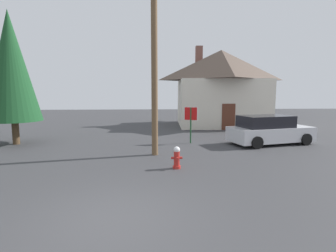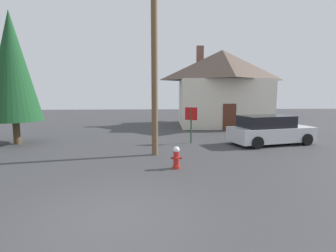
{
  "view_description": "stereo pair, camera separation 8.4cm",
  "coord_description": "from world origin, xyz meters",
  "px_view_note": "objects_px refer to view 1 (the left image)",
  "views": [
    {
      "loc": [
        0.88,
        -5.66,
        2.79
      ],
      "look_at": [
        1.63,
        5.87,
        1.35
      ],
      "focal_mm": 28.09,
      "sensor_mm": 36.0,
      "label": 1
    },
    {
      "loc": [
        0.97,
        -5.66,
        2.79
      ],
      "look_at": [
        1.63,
        5.87,
        1.35
      ],
      "focal_mm": 28.09,
      "sensor_mm": 36.0,
      "label": 2
    }
  ],
  "objects_px": {
    "house": "(220,87)",
    "parked_car": "(269,130)",
    "pine_tree_mid_left": "(11,66)",
    "utility_pole": "(154,63)",
    "fire_hydrant": "(177,158)",
    "stop_sign_far": "(191,118)"
  },
  "relations": [
    {
      "from": "house",
      "to": "pine_tree_mid_left",
      "type": "height_order",
      "value": "pine_tree_mid_left"
    },
    {
      "from": "fire_hydrant",
      "to": "utility_pole",
      "type": "relative_size",
      "value": 0.11
    },
    {
      "from": "fire_hydrant",
      "to": "parked_car",
      "type": "xyz_separation_m",
      "value": [
        5.55,
        4.44,
        0.35
      ]
    },
    {
      "from": "fire_hydrant",
      "to": "house",
      "type": "height_order",
      "value": "house"
    },
    {
      "from": "fire_hydrant",
      "to": "stop_sign_far",
      "type": "height_order",
      "value": "stop_sign_far"
    },
    {
      "from": "utility_pole",
      "to": "stop_sign_far",
      "type": "xyz_separation_m",
      "value": [
        2.05,
        2.71,
        -2.67
      ]
    },
    {
      "from": "house",
      "to": "parked_car",
      "type": "relative_size",
      "value": 1.64
    },
    {
      "from": "parked_car",
      "to": "stop_sign_far",
      "type": "bearing_deg",
      "value": 173.26
    },
    {
      "from": "fire_hydrant",
      "to": "parked_car",
      "type": "height_order",
      "value": "parked_car"
    },
    {
      "from": "utility_pole",
      "to": "pine_tree_mid_left",
      "type": "relative_size",
      "value": 1.1
    },
    {
      "from": "fire_hydrant",
      "to": "stop_sign_far",
      "type": "bearing_deg",
      "value": 75.62
    },
    {
      "from": "utility_pole",
      "to": "house",
      "type": "distance_m",
      "value": 12.45
    },
    {
      "from": "stop_sign_far",
      "to": "pine_tree_mid_left",
      "type": "height_order",
      "value": "pine_tree_mid_left"
    },
    {
      "from": "parked_car",
      "to": "pine_tree_mid_left",
      "type": "xyz_separation_m",
      "value": [
        -13.93,
        0.82,
        3.45
      ]
    },
    {
      "from": "fire_hydrant",
      "to": "pine_tree_mid_left",
      "type": "distance_m",
      "value": 10.59
    },
    {
      "from": "stop_sign_far",
      "to": "parked_car",
      "type": "distance_m",
      "value": 4.37
    },
    {
      "from": "fire_hydrant",
      "to": "utility_pole",
      "type": "bearing_deg",
      "value": 109.21
    },
    {
      "from": "house",
      "to": "pine_tree_mid_left",
      "type": "relative_size",
      "value": 1.12
    },
    {
      "from": "house",
      "to": "parked_car",
      "type": "distance_m",
      "value": 9.13
    },
    {
      "from": "house",
      "to": "parked_car",
      "type": "xyz_separation_m",
      "value": [
        0.45,
        -8.74,
        -2.6
      ]
    },
    {
      "from": "parked_car",
      "to": "pine_tree_mid_left",
      "type": "distance_m",
      "value": 14.37
    },
    {
      "from": "stop_sign_far",
      "to": "pine_tree_mid_left",
      "type": "distance_m",
      "value": 10.03
    }
  ]
}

